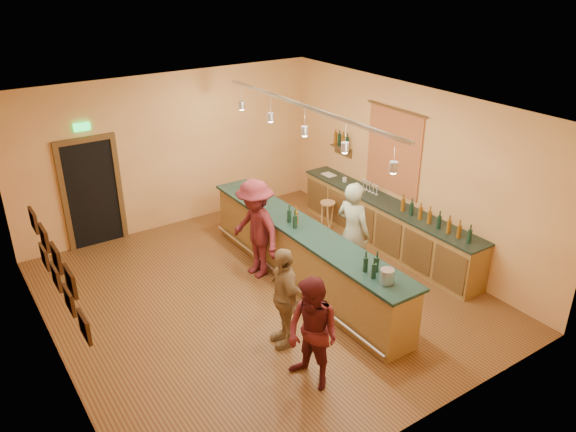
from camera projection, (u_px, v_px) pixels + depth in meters
floor at (262, 295)px, 9.53m from camera, size 7.00×7.00×0.00m
ceiling at (258, 110)px, 8.19m from camera, size 6.50×7.00×0.02m
wall_back at (171, 152)px, 11.50m from camera, size 6.50×0.02×3.20m
wall_front at (424, 317)px, 6.22m from camera, size 6.50×0.02×3.20m
wall_left at (44, 268)px, 7.22m from camera, size 0.02×7.00×3.20m
wall_right at (408, 170)px, 10.50m from camera, size 0.02×7.00×3.20m
doorway at (92, 191)px, 10.82m from camera, size 1.15×0.09×2.48m
tapestry at (394, 152)px, 10.69m from camera, size 0.03×1.40×1.60m
bottle_shelf at (341, 142)px, 11.86m from camera, size 0.17×0.55×0.54m
picture_grid at (57, 268)px, 6.53m from camera, size 0.06×2.20×0.70m
back_counter at (386, 224)px, 10.96m from camera, size 0.60×4.55×1.27m
tasting_bar at (303, 251)px, 9.70m from camera, size 0.73×5.10×1.38m
pendant_track at (305, 116)px, 8.71m from camera, size 0.11×4.60×0.50m
bartender at (353, 233)px, 9.64m from camera, size 0.57×0.75×1.84m
customer_a at (313, 334)px, 7.26m from camera, size 0.74×0.88×1.60m
customer_b at (284, 297)px, 8.06m from camera, size 0.60×0.99×1.58m
customer_c at (256, 229)px, 9.81m from camera, size 0.77×1.22×1.81m
bar_stool at (328, 208)px, 11.59m from camera, size 0.31×0.31×0.65m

